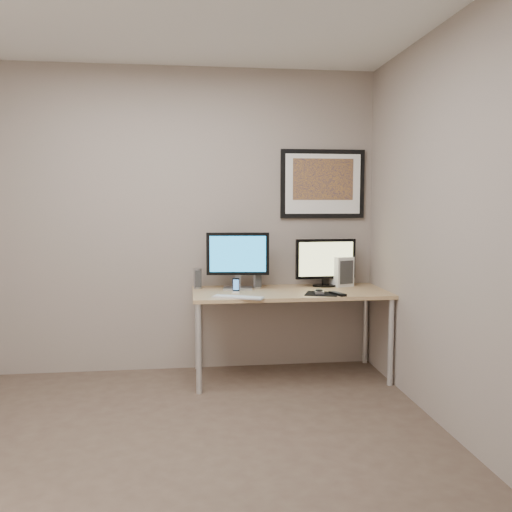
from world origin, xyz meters
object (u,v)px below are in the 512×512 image
object	(u,v)px
desk	(290,299)
fan_unit	(342,271)
framed_art	(323,184)
monitor_tv	(326,261)
phone_dock	(236,285)
monitor_large	(238,258)
speaker_right	(257,278)
keyboard	(238,297)
speaker_left	(198,278)

from	to	relation	value
desk	fan_unit	bearing A→B (deg)	20.99
framed_art	monitor_tv	xyz separation A→B (m)	(-0.00, -0.15, -0.67)
desk	fan_unit	distance (m)	0.57
framed_art	phone_dock	world-z (taller)	framed_art
phone_dock	fan_unit	bearing A→B (deg)	25.23
monitor_large	speaker_right	size ratio (longest dim) A/B	3.02
phone_dock	speaker_right	bearing A→B (deg)	59.16
monitor_large	monitor_tv	size ratio (longest dim) A/B	0.99
keyboard	speaker_left	bearing A→B (deg)	145.37
monitor_tv	speaker_left	size ratio (longest dim) A/B	3.04
desk	monitor_large	world-z (taller)	monitor_large
phone_dock	keyboard	size ratio (longest dim) A/B	0.31
speaker_right	desk	bearing A→B (deg)	-44.95
monitor_tv	phone_dock	size ratio (longest dim) A/B	4.35
speaker_left	phone_dock	distance (m)	0.40
desk	speaker_right	bearing A→B (deg)	145.70
framed_art	monitor_large	size ratio (longest dim) A/B	1.43
framed_art	phone_dock	bearing A→B (deg)	-154.40
speaker_left	framed_art	bearing A→B (deg)	0.08
monitor_large	fan_unit	distance (m)	0.93
speaker_left	fan_unit	world-z (taller)	fan_unit
monitor_large	phone_dock	size ratio (longest dim) A/B	4.32
monitor_tv	speaker_right	size ratio (longest dim) A/B	3.04
keyboard	monitor_tv	bearing A→B (deg)	54.60
monitor_tv	speaker_left	world-z (taller)	monitor_tv
framed_art	speaker_right	distance (m)	1.02
monitor_tv	speaker_right	xyz separation A→B (m)	(-0.60, -0.01, -0.13)
speaker_right	monitor_tv	bearing A→B (deg)	-9.68
monitor_large	monitor_tv	bearing A→B (deg)	10.05
desk	keyboard	bearing A→B (deg)	-147.84
speaker_left	keyboard	bearing A→B (deg)	-65.17
monitor_large	phone_dock	bearing A→B (deg)	-93.73
phone_dock	keyboard	world-z (taller)	phone_dock
framed_art	keyboard	world-z (taller)	framed_art
speaker_right	keyboard	xyz separation A→B (m)	(-0.20, -0.46, -0.08)
framed_art	monitor_tv	bearing A→B (deg)	-91.22
desk	speaker_left	distance (m)	0.80
keyboard	phone_dock	bearing A→B (deg)	113.26
monitor_tv	keyboard	distance (m)	0.95
speaker_left	desk	bearing A→B (deg)	-21.74
desk	monitor_large	distance (m)	0.55
speaker_left	speaker_right	size ratio (longest dim) A/B	1.00
speaker_left	keyboard	world-z (taller)	speaker_left
monitor_large	speaker_left	world-z (taller)	monitor_large
desk	fan_unit	xyz separation A→B (m)	(0.50, 0.19, 0.19)
desk	keyboard	size ratio (longest dim) A/B	4.02
speaker_right	fan_unit	xyz separation A→B (m)	(0.75, 0.02, 0.04)
phone_dock	keyboard	distance (m)	0.24
desk	speaker_left	bearing A→B (deg)	164.47
monitor_tv	fan_unit	distance (m)	0.18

